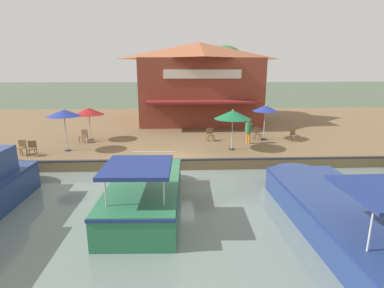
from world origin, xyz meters
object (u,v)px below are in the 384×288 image
object	(u,v)px
patio_umbrella_mid_patio_right	(233,115)
patio_umbrella_far_corner	(265,108)
motorboat_nearest_quay	(332,205)
motorboat_far_downstream	(147,188)
patio_umbrella_back_row	(89,111)
cafe_chair_mid_patio	(257,133)
patio_umbrella_mid_patio_left	(64,113)
waterfront_restaurant	(199,81)
cafe_chair_beside_entrance	(84,135)
cafe_chair_back_row_seat	(32,148)
cafe_chair_facing_river	(21,147)
person_near_entrance	(249,129)
tree_downstream_bank	(223,70)
cafe_chair_under_first_umbrella	(210,134)
cafe_chair_far_corner_seat	(294,134)

from	to	relation	value
patio_umbrella_mid_patio_right	patio_umbrella_far_corner	world-z (taller)	patio_umbrella_mid_patio_right
patio_umbrella_far_corner	motorboat_nearest_quay	distance (m)	10.71
patio_umbrella_far_corner	motorboat_far_downstream	distance (m)	11.54
patio_umbrella_back_row	motorboat_far_downstream	bearing A→B (deg)	27.76
cafe_chair_mid_patio	motorboat_far_downstream	bearing A→B (deg)	-37.79
patio_umbrella_mid_patio_left	cafe_chair_mid_patio	bearing A→B (deg)	100.95
waterfront_restaurant	cafe_chair_beside_entrance	world-z (taller)	waterfront_restaurant
patio_umbrella_far_corner	cafe_chair_back_row_seat	world-z (taller)	patio_umbrella_far_corner
waterfront_restaurant	cafe_chair_facing_river	xyz separation A→B (m)	(11.70, -11.04, -3.18)
person_near_entrance	patio_umbrella_mid_patio_left	bearing A→B (deg)	-83.51
person_near_entrance	tree_downstream_bank	xyz separation A→B (m)	(-12.51, 0.05, 3.68)
cafe_chair_facing_river	motorboat_nearest_quay	world-z (taller)	motorboat_nearest_quay
patio_umbrella_mid_patio_left	motorboat_far_downstream	xyz separation A→B (m)	(6.38, 5.46, -2.17)
patio_umbrella_mid_patio_right	motorboat_nearest_quay	size ratio (longest dim) A/B	0.26
waterfront_restaurant	motorboat_nearest_quay	distance (m)	19.73
tree_downstream_bank	waterfront_restaurant	bearing A→B (deg)	-43.45
motorboat_nearest_quay	cafe_chair_under_first_umbrella	bearing A→B (deg)	-161.96
patio_umbrella_mid_patio_left	cafe_chair_facing_river	bearing A→B (deg)	-72.12
motorboat_nearest_quay	patio_umbrella_far_corner	bearing A→B (deg)	177.74
patio_umbrella_mid_patio_right	cafe_chair_under_first_umbrella	xyz separation A→B (m)	(-2.42, -1.09, -1.70)
patio_umbrella_mid_patio_right	cafe_chair_far_corner_seat	world-z (taller)	patio_umbrella_mid_patio_right
motorboat_far_downstream	patio_umbrella_far_corner	bearing A→B (deg)	140.33
patio_umbrella_mid_patio_left	person_near_entrance	xyz separation A→B (m)	(-1.29, 11.36, -1.32)
waterfront_restaurant	person_near_entrance	distance (m)	10.36
patio_umbrella_back_row	cafe_chair_mid_patio	bearing A→B (deg)	87.93
patio_umbrella_far_corner	patio_umbrella_back_row	bearing A→B (deg)	-92.02
cafe_chair_back_row_seat	motorboat_nearest_quay	xyz separation A→B (m)	(7.15, 13.92, -0.42)
patio_umbrella_back_row	patio_umbrella_far_corner	distance (m)	12.09
patio_umbrella_back_row	waterfront_restaurant	bearing A→B (deg)	135.28
patio_umbrella_mid_patio_right	person_near_entrance	xyz separation A→B (m)	(-1.47, 1.35, -1.18)
cafe_chair_far_corner_seat	patio_umbrella_mid_patio_right	bearing A→B (deg)	-66.46
cafe_chair_under_first_umbrella	cafe_chair_far_corner_seat	bearing A→B (deg)	86.06
patio_umbrella_back_row	cafe_chair_back_row_seat	bearing A→B (deg)	-30.96
waterfront_restaurant	motorboat_nearest_quay	size ratio (longest dim) A/B	1.17
cafe_chair_under_first_umbrella	cafe_chair_beside_entrance	distance (m)	8.56
cafe_chair_facing_river	tree_downstream_bank	xyz separation A→B (m)	(-14.55, 13.74, 4.19)
person_near_entrance	cafe_chair_mid_patio	bearing A→B (deg)	140.78
patio_umbrella_mid_patio_left	cafe_chair_back_row_seat	bearing A→B (deg)	-59.10
patio_umbrella_back_row	patio_umbrella_mid_patio_right	size ratio (longest dim) A/B	0.93
patio_umbrella_back_row	cafe_chair_back_row_seat	world-z (taller)	patio_umbrella_back_row
waterfront_restaurant	cafe_chair_back_row_seat	world-z (taller)	waterfront_restaurant
cafe_chair_facing_river	cafe_chair_far_corner_seat	bearing A→B (deg)	98.70
tree_downstream_bank	person_near_entrance	bearing A→B (deg)	-0.22
motorboat_far_downstream	cafe_chair_back_row_seat	bearing A→B (deg)	-127.37
cafe_chair_mid_patio	motorboat_nearest_quay	xyz separation A→B (m)	(10.49, 0.05, -0.42)
patio_umbrella_mid_patio_right	cafe_chair_far_corner_seat	distance (m)	5.34
person_near_entrance	motorboat_nearest_quay	size ratio (longest dim) A/B	0.17
waterfront_restaurant	cafe_chair_beside_entrance	xyz separation A→B (m)	(8.81, -8.35, -3.18)
cafe_chair_facing_river	tree_downstream_bank	distance (m)	20.45
patio_umbrella_mid_patio_left	cafe_chair_under_first_umbrella	xyz separation A→B (m)	(-2.24, 8.92, -1.83)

